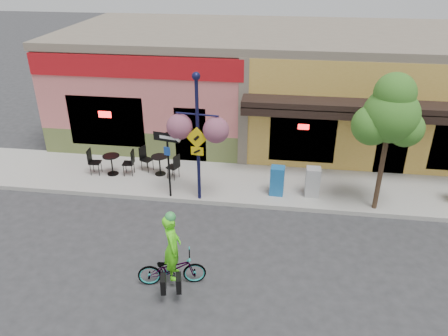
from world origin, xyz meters
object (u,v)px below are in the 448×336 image
(cyclist_rider, at_px, (173,255))
(lamp_post, at_px, (198,139))
(one_way_sign, at_px, (169,165))
(newspaper_box_grey, at_px, (313,182))
(street_tree, at_px, (386,144))
(newspaper_box_blue, at_px, (277,181))
(building, at_px, (275,82))
(bicycle, at_px, (172,269))

(cyclist_rider, bearing_deg, lamp_post, -11.35)
(lamp_post, relative_size, one_way_sign, 1.85)
(newspaper_box_grey, bearing_deg, one_way_sign, -171.29)
(cyclist_rider, relative_size, street_tree, 0.40)
(lamp_post, xyz_separation_m, street_tree, (5.66, 0.19, 0.09))
(lamp_post, relative_size, newspaper_box_blue, 4.23)
(building, xyz_separation_m, one_way_sign, (-3.13, -6.85, -0.95))
(cyclist_rider, distance_m, street_tree, 7.09)
(newspaper_box_grey, bearing_deg, building, 104.15)
(building, height_order, lamp_post, building)
(bicycle, distance_m, lamp_post, 4.37)
(building, bearing_deg, one_way_sign, -114.56)
(newspaper_box_blue, bearing_deg, bicycle, -114.41)
(newspaper_box_blue, bearing_deg, lamp_post, -162.23)
(building, bearing_deg, street_tree, -62.20)
(bicycle, distance_m, newspaper_box_blue, 5.22)
(lamp_post, bearing_deg, street_tree, 7.75)
(newspaper_box_blue, xyz_separation_m, newspaper_box_grey, (1.17, 0.09, -0.00))
(newspaper_box_grey, bearing_deg, bicycle, -127.80)
(lamp_post, bearing_deg, bicycle, -83.27)
(building, height_order, street_tree, street_tree)
(cyclist_rider, bearing_deg, newspaper_box_blue, -40.61)
(lamp_post, relative_size, street_tree, 0.96)
(lamp_post, xyz_separation_m, one_way_sign, (-0.99, 0.00, -0.97))
(cyclist_rider, bearing_deg, bicycle, 77.06)
(lamp_post, distance_m, street_tree, 5.66)
(lamp_post, height_order, newspaper_box_blue, lamp_post)
(building, bearing_deg, cyclist_rider, -100.65)
(building, distance_m, lamp_post, 7.18)
(bicycle, bearing_deg, one_way_sign, 1.83)
(newspaper_box_blue, xyz_separation_m, street_tree, (3.14, -0.44, 1.71))
(building, height_order, bicycle, building)
(one_way_sign, relative_size, street_tree, 0.52)
(bicycle, distance_m, newspaper_box_grey, 5.93)
(building, distance_m, one_way_sign, 7.59)
(bicycle, bearing_deg, lamp_post, -12.08)
(street_tree, bearing_deg, bicycle, -143.41)
(building, relative_size, street_tree, 4.11)
(cyclist_rider, xyz_separation_m, newspaper_box_blue, (2.41, 4.60, -0.23))
(bicycle, bearing_deg, street_tree, -66.35)
(newspaper_box_blue, bearing_deg, one_way_sign, -166.07)
(one_way_sign, height_order, newspaper_box_blue, one_way_sign)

